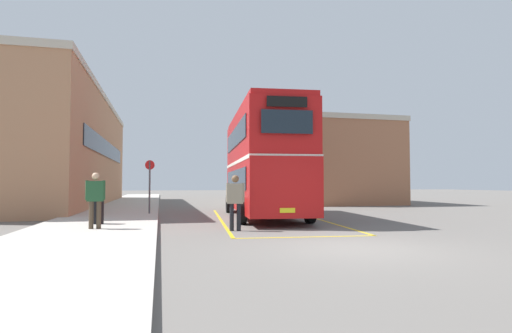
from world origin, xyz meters
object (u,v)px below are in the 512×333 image
double_decker_bus (263,162)px  single_deck_bus (248,182)px  pedestrian_waiting_near (95,196)px  bus_stop_sign (150,181)px  litter_bin (98,210)px  pedestrian_boarding (235,198)px

double_decker_bus → single_deck_bus: size_ratio=1.01×
double_decker_bus → pedestrian_waiting_near: 8.03m
pedestrian_waiting_near → bus_stop_sign: bus_stop_sign is taller
pedestrian_waiting_near → bus_stop_sign: size_ratio=0.70×
single_deck_bus → litter_bin: (-8.90, -16.85, -1.02)m
bus_stop_sign → pedestrian_boarding: bearing=-66.4°
double_decker_bus → litter_bin: (-6.63, -2.94, -1.89)m
pedestrian_waiting_near → bus_stop_sign: (1.46, 6.14, 0.50)m
single_deck_bus → pedestrian_boarding: single_deck_bus is taller
single_deck_bus → litter_bin: size_ratio=10.37×
double_decker_bus → bus_stop_sign: size_ratio=4.04×
pedestrian_boarding → bus_stop_sign: 7.11m
pedestrian_boarding → pedestrian_waiting_near: pedestrian_waiting_near is taller
pedestrian_waiting_near → bus_stop_sign: bearing=76.6°
bus_stop_sign → pedestrian_waiting_near: bearing=-103.4°
double_decker_bus → bus_stop_sign: (-5.03, 1.60, -0.88)m
single_deck_bus → pedestrian_boarding: size_ratio=5.51×
pedestrian_boarding → pedestrian_waiting_near: size_ratio=1.04×
pedestrian_boarding → pedestrian_waiting_near: bearing=175.2°
single_deck_bus → pedestrian_boarding: bearing=-103.3°
double_decker_bus → pedestrian_waiting_near: bearing=-145.1°
litter_bin → bus_stop_sign: 4.93m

